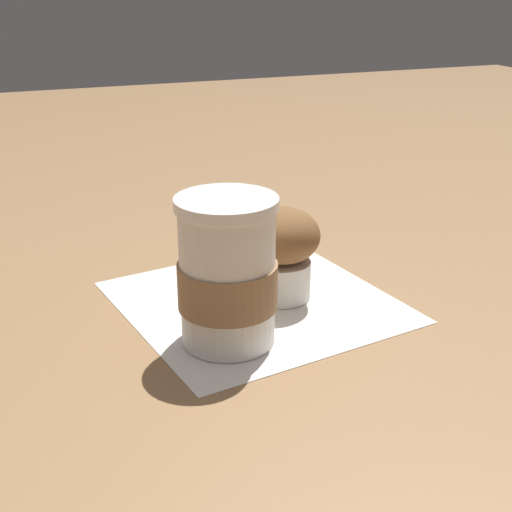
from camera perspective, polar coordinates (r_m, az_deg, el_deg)
name	(u,v)px	position (r m, az deg, el deg)	size (l,w,h in m)	color
ground_plane	(256,302)	(0.75, 0.00, -3.72)	(3.00, 3.00, 0.00)	#936D47
paper_napkin	(256,302)	(0.75, 0.00, -3.67)	(0.26, 0.26, 0.00)	white
coffee_cup	(227,274)	(0.65, -2.30, -1.49)	(0.09, 0.09, 0.14)	white
muffin	(283,249)	(0.74, 2.15, 0.56)	(0.08, 0.08, 0.10)	white
banana	(247,244)	(0.86, -0.73, 1.00)	(0.15, 0.11, 0.04)	#D6CC4C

